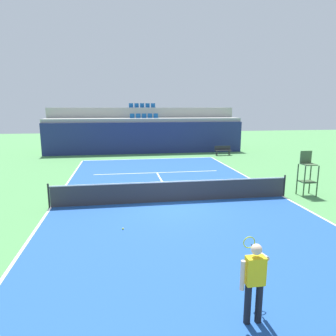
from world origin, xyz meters
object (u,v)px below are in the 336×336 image
(tennis_net, at_px, (173,191))
(player_bench, at_px, (223,150))
(umpire_chair, at_px, (307,172))
(tennis_ball_0, at_px, (123,229))
(player, at_px, (254,278))

(tennis_net, xyz_separation_m, player_bench, (6.84, 13.02, -0.00))
(umpire_chair, distance_m, player_bench, 12.98)
(tennis_net, height_order, player_bench, tennis_net)
(tennis_ball_0, bearing_deg, tennis_net, 51.60)
(player_bench, height_order, tennis_ball_0, player_bench)
(umpire_chair, height_order, player_bench, umpire_chair)
(umpire_chair, bearing_deg, player_bench, 89.38)
(tennis_net, bearing_deg, tennis_ball_0, -128.40)
(tennis_net, relative_size, player, 6.48)
(player, distance_m, umpire_chair, 10.50)
(player, xyz_separation_m, tennis_ball_0, (-2.55, 5.21, -0.94))
(umpire_chair, relative_size, tennis_ball_0, 33.33)
(player, relative_size, tennis_ball_0, 25.91)
(player, bearing_deg, tennis_ball_0, 116.76)
(umpire_chair, xyz_separation_m, tennis_ball_0, (-9.06, -3.03, -1.14))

